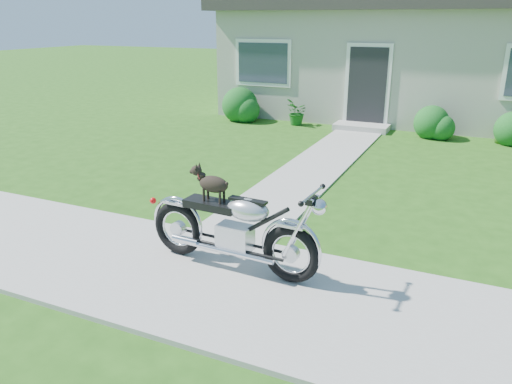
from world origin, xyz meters
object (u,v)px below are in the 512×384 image
Objects in this scene: potted_plant_right at (503,130)px; motorcycle_with_dog at (234,227)px; potted_plant_left at (297,112)px; house at (443,41)px.

motorcycle_with_dog reaches higher than potted_plant_right.
potted_plant_left is 0.32× the size of motorcycle_with_dog.
potted_plant_left is 5.13m from potted_plant_right.
house reaches higher than motorcycle_with_dog.
potted_plant_left is at bearing 108.33° from motorcycle_with_dog.
house is 5.66× the size of motorcycle_with_dog.
potted_plant_left is at bearing 180.00° from potted_plant_right.
house is 11.84m from motorcycle_with_dog.
house is at bearing 118.23° from potted_plant_right.
house reaches higher than potted_plant_right.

